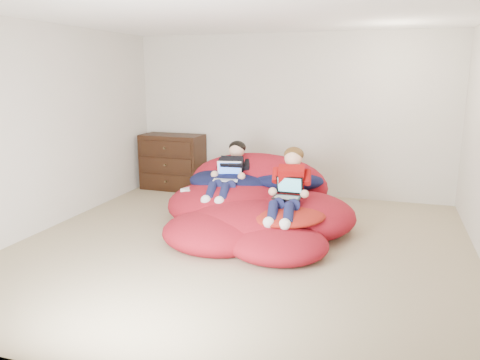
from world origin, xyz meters
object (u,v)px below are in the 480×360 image
Objects in this scene: beanbag_pile at (254,207)px; laptop_black at (288,192)px; older_boy at (230,170)px; younger_boy at (289,184)px; laptop_white at (227,175)px; dresser at (173,162)px.

laptop_black is at bearing -31.57° from beanbag_pile.
older_boy is (-0.40, 0.22, 0.40)m from beanbag_pile.
younger_boy is at bearing 90.00° from laptop_black.
beanbag_pile is 7.79× the size of laptop_black.
laptop_black is at bearing -90.00° from younger_boy.
beanbag_pile is at bearing -16.81° from laptop_white.
laptop_black is (2.34, -1.81, 0.11)m from dresser.
younger_boy is (2.34, -1.77, 0.19)m from dresser.
laptop_white is 1.12× the size of laptop_black.
laptop_white is at bearing 154.61° from laptop_black.
laptop_black is at bearing -30.55° from older_boy.
younger_boy is at bearing -27.58° from beanbag_pile.
beanbag_pile is (1.85, -1.51, -0.20)m from dresser.
beanbag_pile is at bearing -29.27° from older_boy.
dresser is 0.42× the size of beanbag_pile.
laptop_black is (0.89, -0.42, -0.06)m from laptop_white.
beanbag_pile is 0.55m from laptop_white.
older_boy reaches higher than laptop_black.
older_boy reaches higher than beanbag_pile.
older_boy is at bearing -41.65° from dresser.
dresser is 2.96m from laptop_black.
beanbag_pile is 2.16× the size of older_boy.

